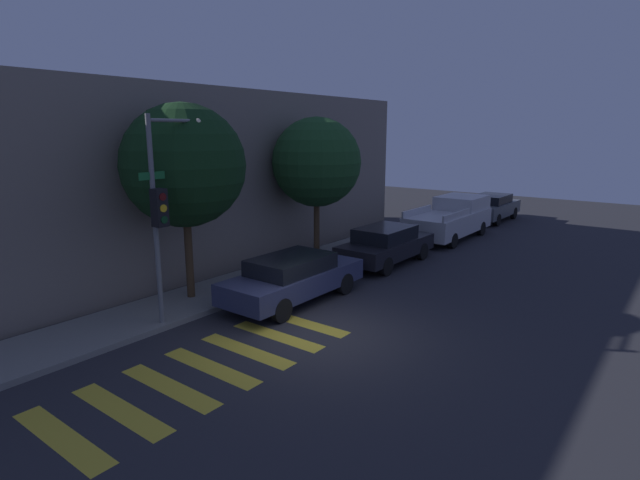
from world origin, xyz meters
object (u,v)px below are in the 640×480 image
tree_midblock (317,162)px  tree_near_corner (184,166)px  pickup_truck (451,218)px  sedan_middle (386,244)px  sedan_far_end (492,207)px  traffic_light_pole (167,191)px  sedan_near_corner (293,277)px

tree_midblock → tree_near_corner: bearing=180.0°
pickup_truck → tree_near_corner: bearing=169.6°
sedan_middle → sedan_far_end: bearing=0.0°
sedan_far_end → pickup_truck: bearing=180.0°
tree_midblock → traffic_light_pole: bearing=-171.3°
pickup_truck → traffic_light_pole: bearing=174.9°
traffic_light_pole → tree_near_corner: bearing=38.8°
sedan_far_end → tree_near_corner: 18.84m
sedan_far_end → sedan_middle: bearing=180.0°
sedan_middle → pickup_truck: bearing=0.0°
tree_near_corner → sedan_near_corner: bearing=-53.5°
sedan_near_corner → sedan_far_end: sedan_far_end is taller
traffic_light_pole → sedan_far_end: traffic_light_pole is taller
pickup_truck → tree_midblock: tree_midblock is taller
pickup_truck → sedan_far_end: bearing=0.0°
sedan_near_corner → sedan_far_end: size_ratio=1.02×
pickup_truck → tree_midblock: bearing=161.2°
sedan_far_end → tree_midblock: tree_midblock is taller
sedan_near_corner → tree_midblock: (4.16, 2.38, 2.96)m
sedan_near_corner → traffic_light_pole: bearing=158.0°
pickup_truck → tree_midblock: (-7.01, 2.38, 2.78)m
sedan_near_corner → pickup_truck: size_ratio=0.85×
sedan_far_end → tree_midblock: 13.06m
traffic_light_pole → tree_midblock: bearing=8.7°
traffic_light_pole → pickup_truck: bearing=-5.1°
traffic_light_pole → tree_midblock: tree_midblock is taller
tree_midblock → pickup_truck: bearing=-18.8°
traffic_light_pole → sedan_near_corner: bearing=-22.0°
pickup_truck → tree_near_corner: (-12.93, 2.38, 2.97)m
sedan_middle → tree_near_corner: (-7.01, 2.38, 3.14)m
sedan_middle → tree_near_corner: tree_near_corner is taller
traffic_light_pole → pickup_truck: size_ratio=0.96×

